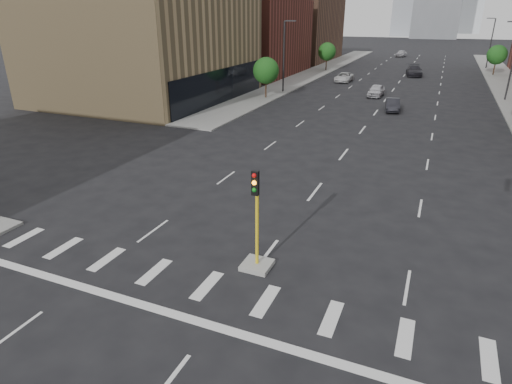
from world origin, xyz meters
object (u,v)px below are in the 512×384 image
Objects in this scene: car_mid_right at (392,105)px; car_deep_right at (414,71)px; median_traffic_signal at (257,247)px; car_distant at (401,53)px; car_far_left at (344,77)px; car_near_left at (376,91)px.

car_deep_right is at bearing 81.38° from car_mid_right.
median_traffic_signal reaches higher than car_distant.
car_far_left is at bearing 107.67° from car_mid_right.
car_near_left is 12.74m from car_far_left.
median_traffic_signal is 65.17m from car_deep_right.
car_deep_right is at bearing 84.24° from car_near_left.
median_traffic_signal is 0.94× the size of car_distant.
car_distant is at bearing 86.13° from car_mid_right.
car_deep_right is at bearing 49.81° from car_far_left.
car_near_left is at bearing 92.00° from median_traffic_signal.
car_distant is (4.10, 45.94, 0.11)m from car_far_left.
car_near_left reaches higher than car_far_left.
car_deep_right reaches higher than car_near_left.
median_traffic_signal reaches higher than car_far_left.
car_distant reaches higher than car_near_left.
car_near_left is 22.48m from car_deep_right.
car_distant reaches higher than car_mid_right.
car_near_left is (-1.50, 42.86, -0.23)m from median_traffic_signal.
median_traffic_signal is at bearing -79.19° from car_distant.
median_traffic_signal is 1.09× the size of car_mid_right.
car_near_left is 8.84m from car_mid_right.
car_mid_right is (1.50, 34.55, -0.31)m from median_traffic_signal.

